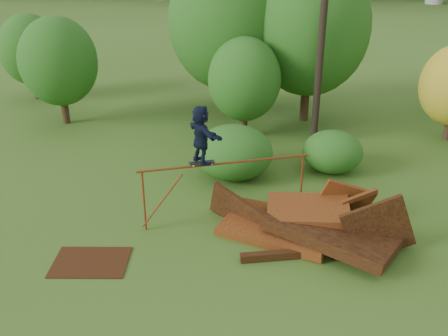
# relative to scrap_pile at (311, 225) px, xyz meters

# --- Properties ---
(ground) EXTENTS (240.00, 240.00, 0.00)m
(ground) POSITION_rel_scrap_pile_xyz_m (-1.73, -1.23, -0.39)
(ground) COLOR #2D5116
(ground) RESTS_ON ground
(scrap_pile) EXTENTS (5.78, 3.42, 2.06)m
(scrap_pile) POSITION_rel_scrap_pile_xyz_m (0.00, 0.00, 0.00)
(scrap_pile) COLOR #48190C
(scrap_pile) RESTS_ON ground
(grind_rail) EXTENTS (4.63, 1.95, 1.86)m
(grind_rail) POSITION_rel_scrap_pile_xyz_m (-2.47, 0.61, 1.07)
(grind_rail) COLOR maroon
(grind_rail) RESTS_ON ground
(skateboard) EXTENTS (0.72, 0.44, 0.07)m
(skateboard) POSITION_rel_scrap_pile_xyz_m (-3.09, 0.35, 1.52)
(skateboard) COLOR black
(skateboard) RESTS_ON grind_rail
(skater) EXTENTS (1.36, 1.45, 1.63)m
(skater) POSITION_rel_scrap_pile_xyz_m (-3.09, 0.35, 2.35)
(skater) COLOR black
(skater) RESTS_ON skateboard
(flat_plate) EXTENTS (2.07, 1.61, 0.03)m
(flat_plate) POSITION_rel_scrap_pile_xyz_m (-5.57, -2.04, -0.38)
(flat_plate) COLOR #361B0B
(flat_plate) RESTS_ON ground
(tree_0) EXTENTS (3.33, 3.33, 4.70)m
(tree_0) POSITION_rel_scrap_pile_xyz_m (-10.82, 8.04, 2.38)
(tree_0) COLOR black
(tree_0) RESTS_ON ground
(tree_1) EXTENTS (5.24, 5.24, 7.28)m
(tree_1) POSITION_rel_scrap_pile_xyz_m (-3.77, 10.25, 3.87)
(tree_1) COLOR black
(tree_1) RESTS_ON ground
(tree_2) EXTENTS (2.94, 2.94, 4.14)m
(tree_2) POSITION_rel_scrap_pile_xyz_m (-2.71, 7.47, 2.05)
(tree_2) COLOR black
(tree_2) RESTS_ON ground
(tree_3) EXTENTS (5.13, 5.13, 7.12)m
(tree_3) POSITION_rel_scrap_pile_xyz_m (-0.22, 10.04, 3.77)
(tree_3) COLOR black
(tree_3) RESTS_ON ground
(tree_6) EXTENTS (3.08, 3.08, 4.31)m
(tree_6) POSITION_rel_scrap_pile_xyz_m (-13.94, 11.41, 2.13)
(tree_6) COLOR black
(tree_6) RESTS_ON ground
(shrub_left) EXTENTS (2.68, 2.48, 1.86)m
(shrub_left) POSITION_rel_scrap_pile_xyz_m (-2.61, 3.54, 0.53)
(shrub_left) COLOR #1E5015
(shrub_left) RESTS_ON ground
(shrub_right) EXTENTS (2.12, 1.94, 1.50)m
(shrub_right) POSITION_rel_scrap_pile_xyz_m (0.77, 4.53, 0.35)
(shrub_right) COLOR #1E5015
(shrub_right) RESTS_ON ground
(utility_pole) EXTENTS (1.40, 0.28, 10.83)m
(utility_pole) POSITION_rel_scrap_pile_xyz_m (0.19, 7.22, 5.10)
(utility_pole) COLOR black
(utility_pole) RESTS_ON ground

